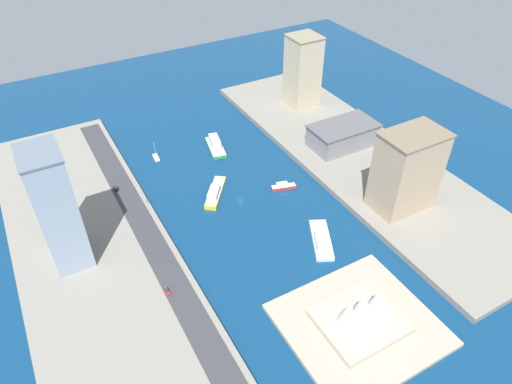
% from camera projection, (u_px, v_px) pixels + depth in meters
% --- Properties ---
extents(ground_plane, '(440.00, 440.00, 0.00)m').
position_uv_depth(ground_plane, '(240.00, 199.00, 256.26)').
color(ground_plane, navy).
extents(quay_west, '(70.00, 240.00, 3.40)m').
position_uv_depth(quay_west, '(356.00, 156.00, 286.15)').
color(quay_west, gray).
rests_on(quay_west, ground_plane).
extents(quay_east, '(70.00, 240.00, 3.40)m').
position_uv_depth(quay_east, '(93.00, 248.00, 224.25)').
color(quay_east, gray).
rests_on(quay_east, ground_plane).
extents(peninsula_point, '(60.32, 55.53, 2.00)m').
position_uv_depth(peninsula_point, '(359.00, 325.00, 190.86)').
color(peninsula_point, '#A89E89').
rests_on(peninsula_point, ground_plane).
extents(road_strip, '(11.96, 228.00, 0.15)m').
position_uv_depth(road_strip, '(144.00, 227.00, 233.18)').
color(road_strip, '#38383D').
rests_on(road_strip, quay_east).
extents(ferry_green_doubledeck, '(13.59, 26.51, 7.19)m').
position_uv_depth(ferry_green_doubledeck, '(215.00, 145.00, 294.18)').
color(ferry_green_doubledeck, '#2D8C4C').
rests_on(ferry_green_doubledeck, ground_plane).
extents(ferry_yellow_fast, '(21.93, 25.90, 6.13)m').
position_uv_depth(ferry_yellow_fast, '(215.00, 192.00, 257.18)').
color(ferry_yellow_fast, yellow).
rests_on(ferry_yellow_fast, ground_plane).
extents(ferry_white_commuter, '(20.10, 28.31, 5.43)m').
position_uv_depth(ferry_white_commuter, '(322.00, 240.00, 228.03)').
color(ferry_white_commuter, silver).
rests_on(ferry_white_commuter, ground_plane).
extents(sailboat_small_white, '(3.67, 8.48, 12.09)m').
position_uv_depth(sailboat_small_white, '(156.00, 157.00, 286.37)').
color(sailboat_small_white, white).
rests_on(sailboat_small_white, ground_plane).
extents(tugboat_red, '(15.47, 7.41, 4.11)m').
position_uv_depth(tugboat_red, '(283.00, 186.00, 262.64)').
color(tugboat_red, red).
rests_on(tugboat_red, ground_plane).
extents(apartment_midrise_tan, '(31.99, 21.55, 43.65)m').
position_uv_depth(apartment_midrise_tan, '(407.00, 171.00, 233.92)').
color(apartment_midrise_tan, tan).
rests_on(apartment_midrise_tan, quay_west).
extents(office_block_beige, '(20.34, 20.57, 49.29)m').
position_uv_depth(office_block_beige, '(303.00, 71.00, 320.83)').
color(office_block_beige, '#C6B793').
rests_on(office_block_beige, quay_west).
extents(tower_tall_glass, '(16.59, 22.82, 58.77)m').
position_uv_depth(tower_tall_glass, '(57.00, 209.00, 199.24)').
color(tower_tall_glass, '#8C9EB2').
rests_on(tower_tall_glass, quay_east).
extents(warehouse_low_gray, '(42.05, 23.88, 13.98)m').
position_uv_depth(warehouse_low_gray, '(343.00, 135.00, 288.79)').
color(warehouse_low_gray, gray).
rests_on(warehouse_low_gray, quay_west).
extents(suv_black, '(1.98, 4.67, 1.72)m').
position_uv_depth(suv_black, '(116.00, 188.00, 256.70)').
color(suv_black, black).
rests_on(suv_black, road_strip).
extents(pickup_red, '(1.91, 4.54, 1.47)m').
position_uv_depth(pickup_red, '(167.00, 291.00, 200.53)').
color(pickup_red, black).
rests_on(pickup_red, road_strip).
extents(traffic_light_waterfront, '(0.36, 0.36, 6.50)m').
position_uv_depth(traffic_light_waterfront, '(146.00, 197.00, 245.12)').
color(traffic_light_waterfront, black).
rests_on(traffic_light_waterfront, quay_east).
extents(opera_landmark, '(33.33, 29.06, 18.86)m').
position_uv_depth(opera_landmark, '(361.00, 313.00, 185.66)').
color(opera_landmark, '#BCAD93').
rests_on(opera_landmark, peninsula_point).
extents(park_tree_cluster, '(6.72, 19.51, 8.05)m').
position_uv_depth(park_tree_cluster, '(387.00, 162.00, 269.05)').
color(park_tree_cluster, brown).
rests_on(park_tree_cluster, quay_west).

